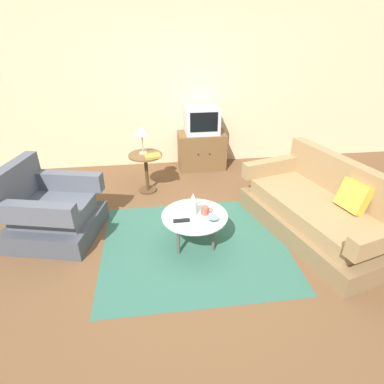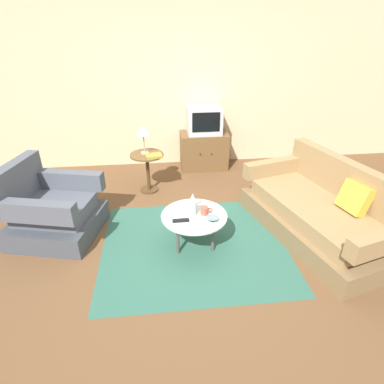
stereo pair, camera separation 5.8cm
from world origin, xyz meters
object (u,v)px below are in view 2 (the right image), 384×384
Objects in this scene: mug at (205,211)px; tv_remote_silver at (196,203)px; side_table at (148,165)px; vase at (193,205)px; table_lamp at (143,131)px; book at (154,156)px; tv_remote_dark at (181,220)px; coffee_table at (194,218)px; tv_stand at (204,151)px; couch at (321,213)px; armchair at (51,211)px; bowl at (212,219)px; television at (204,120)px.

mug is 0.83× the size of tv_remote_silver.
vase is at bearing -70.25° from side_table.
book is at bearing -48.84° from table_lamp.
book reaches higher than tv_remote_dark.
tv_stand is (0.42, 2.14, -0.07)m from coffee_table.
table_lamp reaches higher than couch.
book is (-0.52, 1.26, 0.15)m from mug.
mug is at bearing 0.58° from vase.
armchair reaches higher than tv_remote_silver.
couch is at bearing 2.52° from coffee_table.
table_lamp is at bearing 110.41° from vase.
armchair is at bearing -154.63° from book.
tv_stand is at bearing 83.81° from bowl.
bowl is (-1.30, -0.20, 0.15)m from couch.
coffee_table is at bearing 88.87° from armchair.
coffee_table is 2.24m from television.
bowl is at bearing -96.19° from tv_stand.
tv_remote_dark is (-0.14, -0.11, -0.11)m from vase.
television is 2.24× the size of book.
armchair is 1.90× the size of side_table.
side_table is 0.49m from table_lamp.
couch is 15.60× the size of bowl.
coffee_table is 2.71× the size of vase.
tv_stand is at bearing 27.09° from tv_remote_silver.
vase is 0.15m from mug.
vase is (1.60, -0.42, 0.23)m from armchair.
television is 2.37m from tv_remote_dark.
tv_stand reaches higher than side_table.
tv_remote_dark reaches higher than coffee_table.
tv_remote_silver is (0.06, 0.22, -0.11)m from vase.
television is at bearing 83.85° from bowl.
mug is 0.75× the size of tv_remote_dark.
table_lamp is 1.41m from tv_remote_silver.
coffee_table is 5.44× the size of mug.
vase is at bearing 76.90° from couch.
coffee_table is 1.22× the size of side_table.
vase is (-0.43, -2.14, 0.23)m from tv_stand.
armchair reaches higher than coffee_table.
couch is at bearing 96.97° from armchair.
book is at bearing -132.80° from television.
television is at bearing 79.02° from coffee_table.
armchair is 8.44× the size of bowl.
television is 1.36× the size of table_lamp.
side_table is 1.51m from mug.
television is (0.42, 2.16, 0.45)m from coffee_table.
tv_stand is at bearing -90.00° from television.
tv_stand is 0.51m from television.
couch is 1.64m from tv_remote_dark.
tv_remote_dark is 1.40m from book.
tv_remote_silver is (-0.13, 0.35, -0.01)m from bowl.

